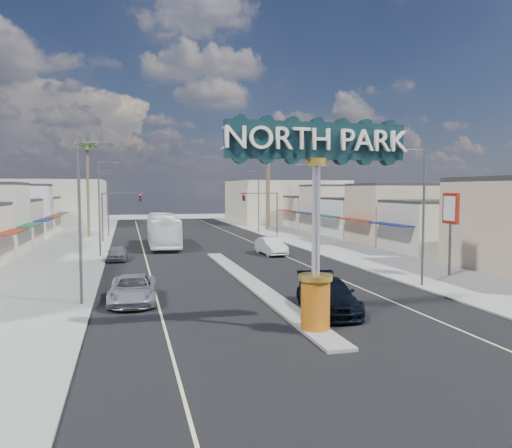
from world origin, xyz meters
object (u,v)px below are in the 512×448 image
traffic_signal_right (264,206)px  bank_pylon_sign (451,213)px  streetlight_l_near (83,214)px  suv_right (328,295)px  palm_right_far (269,153)px  streetlight_l_mid (101,204)px  car_parked_right (271,246)px  streetlight_r_mid (311,202)px  streetlight_l_far (109,199)px  palm_left_far (87,150)px  suv_left (133,289)px  city_bus (163,230)px  streetlight_r_near (421,210)px  car_parked_left (117,253)px  gateway_sign (316,200)px  streetlight_r_far (258,198)px  palm_right_mid (267,162)px  traffic_signal_left (118,207)px

traffic_signal_right → bank_pylon_sign: 31.63m
streetlight_l_near → suv_right: bearing=-20.5°
traffic_signal_right → palm_right_far: palm_right_far is taller
streetlight_l_mid → car_parked_right: streetlight_l_mid is taller
streetlight_l_near → streetlight_r_mid: bearing=43.8°
streetlight_l_far → streetlight_l_mid: bearing=-90.0°
palm_left_far → suv_left: 41.74m
city_bus → traffic_signal_right: bearing=26.7°
streetlight_l_far → streetlight_r_near: same height
suv_left → car_parked_right: 22.38m
car_parked_left → suv_right: bearing=-61.0°
palm_right_far → car_parked_right: (-9.50, -34.05, -11.54)m
streetlight_r_near → car_parked_right: size_ratio=1.75×
gateway_sign → streetlight_r_far: (10.43, 50.02, -0.86)m
palm_right_mid → bank_pylon_sign: palm_right_mid is taller
palm_left_far → car_parked_left: (4.00, -22.41, -10.79)m
car_parked_left → car_parked_right: (14.50, 0.36, 0.14)m
streetlight_l_mid → car_parked_right: 16.61m
traffic_signal_left → city_bus: bearing=-52.7°
streetlight_r_mid → streetlight_l_far: bearing=133.5°
suv_right → streetlight_l_mid: bearing=124.6°
palm_left_far → car_parked_right: bearing=-50.0°
palm_left_far → car_parked_left: bearing=-79.9°
traffic_signal_left → palm_right_far: 31.22m
streetlight_r_mid → suv_right: size_ratio=1.48×
streetlight_r_mid → streetlight_r_far: (0.00, 22.00, 0.00)m
streetlight_r_near → suv_right: size_ratio=1.48×
streetlight_r_near → palm_right_far: palm_right_far is taller
gateway_sign → palm_right_mid: (13.00, 54.02, 4.67)m
streetlight_l_mid → palm_right_mid: size_ratio=0.74×
palm_right_mid → car_parked_right: palm_right_mid is taller
streetlight_l_mid → city_bus: size_ratio=0.68×
streetlight_r_near → bank_pylon_sign: bearing=33.8°
car_parked_left → palm_right_mid: bearing=54.9°
palm_right_mid → suv_right: size_ratio=1.99×
streetlight_l_mid → streetlight_r_near: same height
streetlight_l_near → suv_right: streetlight_l_near is taller
traffic_signal_left → suv_right: bearing=-73.9°
gateway_sign → palm_right_far: 62.20m
car_parked_left → city_bus: size_ratio=0.31×
streetlight_r_far → car_parked_left: bearing=-128.5°
traffic_signal_right → suv_left: size_ratio=1.09×
streetlight_l_near → streetlight_r_near: bearing=0.0°
streetlight_r_far → car_parked_left: size_ratio=2.17×
palm_left_far → suv_left: palm_left_far is taller
gateway_sign → suv_left: (-7.85, 8.02, -5.16)m
streetlight_l_near → traffic_signal_left: bearing=87.9°
bank_pylon_sign → streetlight_l_mid: bearing=150.7°
streetlight_r_near → palm_right_mid: (2.57, 46.00, 5.54)m
traffic_signal_right → streetlight_l_far: streetlight_l_far is taller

